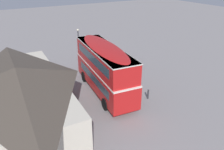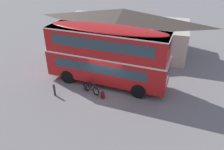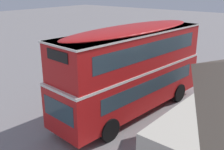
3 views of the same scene
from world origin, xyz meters
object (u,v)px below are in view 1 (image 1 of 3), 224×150
at_px(double_decker_bus, 104,67).
at_px(touring_bicycle, 124,87).
at_px(kerb_bollard, 148,94).
at_px(backpack_on_ground, 122,82).
at_px(water_bottle_red_squeeze, 126,85).
at_px(street_lamp, 78,40).

xyz_separation_m(double_decker_bus, touring_bicycle, (-0.77, -1.82, -2.27)).
xyz_separation_m(touring_bicycle, kerb_bollard, (-2.46, -1.07, 0.13)).
xyz_separation_m(backpack_on_ground, water_bottle_red_squeeze, (-0.39, -0.22, -0.19)).
xyz_separation_m(touring_bicycle, backpack_on_ground, (1.13, -0.41, -0.08)).
bearing_deg(touring_bicycle, street_lamp, 2.89).
xyz_separation_m(double_decker_bus, kerb_bollard, (-3.23, -2.89, -2.14)).
bearing_deg(double_decker_bus, water_bottle_red_squeeze, -90.73).
height_order(double_decker_bus, backpack_on_ground, double_decker_bus).
xyz_separation_m(water_bottle_red_squeeze, kerb_bollard, (-3.20, -0.45, 0.40)).
height_order(water_bottle_red_squeeze, kerb_bollard, kerb_bollard).
distance_m(water_bottle_red_squeeze, kerb_bollard, 3.26).
xyz_separation_m(double_decker_bus, backpack_on_ground, (0.36, -2.23, -2.36)).
height_order(double_decker_bus, water_bottle_red_squeeze, double_decker_bus).
bearing_deg(backpack_on_ground, kerb_bollard, -169.53).
height_order(touring_bicycle, kerb_bollard, touring_bicycle).
relative_size(double_decker_bus, backpack_on_ground, 17.82).
distance_m(touring_bicycle, water_bottle_red_squeeze, 1.01).
bearing_deg(backpack_on_ground, street_lamp, 5.69).
distance_m(backpack_on_ground, kerb_bollard, 3.65).
relative_size(double_decker_bus, kerb_bollard, 10.22).
bearing_deg(double_decker_bus, touring_bicycle, -112.94).
relative_size(backpack_on_ground, street_lamp, 0.14).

